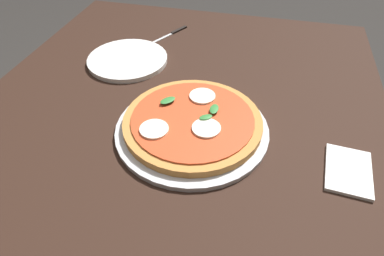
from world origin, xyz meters
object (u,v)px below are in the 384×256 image
Objects in this scene: pizza at (192,121)px; plate_white at (128,60)px; napkin at (348,171)px; knife at (173,33)px; dining_table at (175,143)px; serving_tray at (192,129)px.

pizza is 1.34× the size of plate_white.
plate_white is 0.68m from napkin.
pizza is 0.36m from plate_white.
knife is (0.51, 0.52, -0.00)m from napkin.
pizza is at bearing -118.09° from dining_table.
knife is (0.46, 0.18, -0.02)m from pizza.
serving_tray reaches higher than napkin.
pizza is at bearing -158.56° from knife.
plate_white reaches higher than knife.
dining_table is 5.38× the size of plate_white.
pizza reaches higher than knife.
plate_white is 1.84× the size of napkin.
pizza is at bearing 81.16° from napkin.
plate_white reaches higher than napkin.
napkin is at bearing -101.77° from dining_table.
plate_white is at bearing 63.42° from napkin.
serving_tray is at bearing 82.56° from napkin.
dining_table is at bearing 78.23° from napkin.
napkin is at bearing -98.84° from pizza.
plate_white is at bearing 46.48° from pizza.
plate_white reaches higher than dining_table.
serving_tray is 0.50m from knife.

